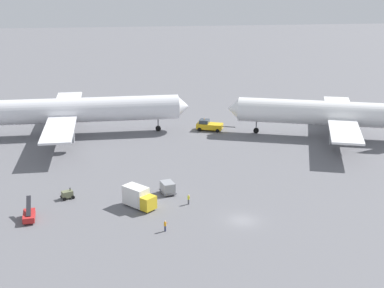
{
  "coord_description": "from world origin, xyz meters",
  "views": [
    {
      "loc": [
        -17.72,
        -76.4,
        37.87
      ],
      "look_at": [
        -4.5,
        27.47,
        4.0
      ],
      "focal_mm": 51.08,
      "sensor_mm": 36.0,
      "label": 1
    }
  ],
  "objects": [
    {
      "name": "ground_plane",
      "position": [
        0.0,
        0.0,
        0.0
      ],
      "size": [
        600.0,
        600.0,
        0.0
      ],
      "primitive_type": "plane",
      "color": "slate"
    },
    {
      "name": "airliner_at_gate_left",
      "position": [
        -29.96,
        50.66,
        5.84
      ],
      "size": [
        54.84,
        46.2,
        16.52
      ],
      "color": "silver",
      "rests_on": "ground"
    },
    {
      "name": "airliner_being_pushed",
      "position": [
        30.32,
        40.77,
        5.65
      ],
      "size": [
        47.9,
        40.92,
        16.19
      ],
      "color": "white",
      "rests_on": "ground"
    },
    {
      "name": "pushback_tug",
      "position": [
        2.55,
        50.12,
        1.24
      ],
      "size": [
        9.34,
        4.99,
        2.92
      ],
      "color": "gold",
      "rests_on": "ground"
    },
    {
      "name": "gse_container_dolly_flat",
      "position": [
        -10.77,
        12.11,
        1.17
      ],
      "size": [
        2.93,
        3.65,
        2.15
      ],
      "color": "slate",
      "rests_on": "ground"
    },
    {
      "name": "gse_catering_truck_tall",
      "position": [
        -15.96,
        6.99,
        1.76
      ],
      "size": [
        5.71,
        5.93,
        3.5
      ],
      "color": "gold",
      "rests_on": "ground"
    },
    {
      "name": "gse_belt_loader_portside",
      "position": [
        -33.29,
        4.3,
        0.83
      ],
      "size": [
        2.22,
        5.02,
        3.02
      ],
      "color": "red",
      "rests_on": "ground"
    },
    {
      "name": "gse_gpu_cart_small",
      "position": [
        -28.06,
        12.12,
        0.79
      ],
      "size": [
        2.57,
        2.32,
        1.9
      ],
      "color": "#666B4C",
      "rests_on": "ground"
    },
    {
      "name": "ground_crew_wing_walker_right",
      "position": [
        -12.36,
        -2.21,
        0.92
      ],
      "size": [
        0.5,
        0.36,
        1.76
      ],
      "color": "#2D3351",
      "rests_on": "ground"
    },
    {
      "name": "ground_crew_ramp_agent_by_cones",
      "position": [
        -7.67,
        7.16,
        0.92
      ],
      "size": [
        0.36,
        0.47,
        1.76
      ],
      "color": "#4C4C51",
      "rests_on": "ground"
    }
  ]
}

